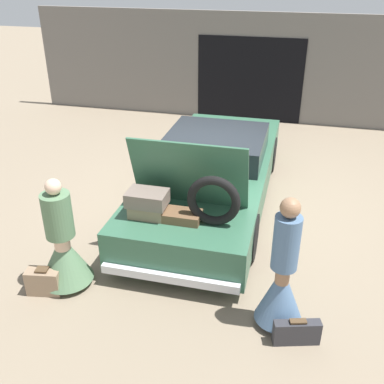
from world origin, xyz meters
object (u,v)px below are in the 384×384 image
object	(u,v)px
suitcase_beside_right_person	(297,332)
person_left	(63,249)
car	(212,173)
person_right	(282,282)
suitcase_beside_left_person	(44,281)

from	to	relation	value
suitcase_beside_right_person	person_left	bearing A→B (deg)	173.61
car	suitcase_beside_right_person	size ratio (longest dim) A/B	9.67
person_right	suitcase_beside_left_person	world-z (taller)	person_right
suitcase_beside_right_person	suitcase_beside_left_person	bearing A→B (deg)	178.47
person_left	person_right	world-z (taller)	person_right
person_left	car	bearing A→B (deg)	147.53
car	person_left	bearing A→B (deg)	-117.34
person_left	suitcase_beside_left_person	xyz separation A→B (m)	(-0.19, -0.26, -0.38)
car	person_left	xyz separation A→B (m)	(-1.43, -2.77, -0.01)
suitcase_beside_right_person	car	bearing A→B (deg)	118.15
car	person_left	distance (m)	3.12
person_right	suitcase_beside_left_person	bearing A→B (deg)	81.04
car	suitcase_beside_left_person	world-z (taller)	car
car	person_right	bearing A→B (deg)	-63.22
car	person_left	world-z (taller)	car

